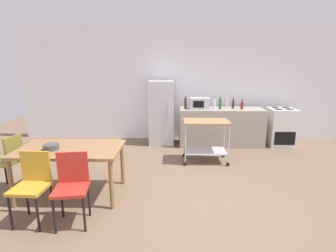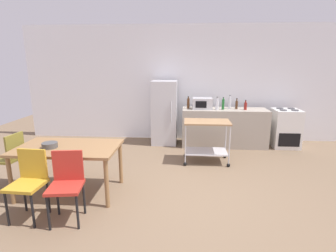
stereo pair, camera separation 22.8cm
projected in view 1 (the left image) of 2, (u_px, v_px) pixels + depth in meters
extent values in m
plane|color=brown|center=(189.00, 195.00, 4.04)|extent=(12.00, 12.00, 0.00)
cube|color=white|center=(184.00, 83.00, 6.81)|extent=(8.40, 0.12, 2.90)
cube|color=#A89E8E|center=(221.00, 127.00, 6.44)|extent=(2.00, 0.64, 0.90)
cube|color=olive|center=(70.00, 149.00, 3.90)|extent=(1.50, 0.90, 0.04)
cylinder|color=olive|center=(11.00, 184.00, 3.63)|extent=(0.06, 0.06, 0.71)
cylinder|color=olive|center=(111.00, 185.00, 3.59)|extent=(0.06, 0.06, 0.71)
cylinder|color=olive|center=(40.00, 163.00, 4.38)|extent=(0.06, 0.06, 0.71)
cylinder|color=olive|center=(122.00, 164.00, 4.35)|extent=(0.06, 0.06, 0.71)
cube|color=olive|center=(5.00, 161.00, 4.13)|extent=(0.44, 0.44, 0.04)
cube|color=olive|center=(14.00, 149.00, 4.05)|extent=(0.07, 0.38, 0.40)
cylinder|color=black|center=(6.00, 171.00, 4.37)|extent=(0.03, 0.03, 0.45)
cylinder|color=black|center=(24.00, 172.00, 4.33)|extent=(0.03, 0.03, 0.45)
cylinder|color=black|center=(10.00, 181.00, 4.00)|extent=(0.03, 0.03, 0.45)
cube|color=gold|center=(30.00, 188.00, 3.25)|extent=(0.42, 0.42, 0.04)
cube|color=gold|center=(36.00, 166.00, 3.37)|extent=(0.38, 0.05, 0.40)
cylinder|color=black|center=(10.00, 213.00, 3.15)|extent=(0.03, 0.03, 0.45)
cylinder|color=black|center=(38.00, 214.00, 3.13)|extent=(0.03, 0.03, 0.45)
cylinder|color=black|center=(27.00, 199.00, 3.48)|extent=(0.03, 0.03, 0.45)
cylinder|color=black|center=(52.00, 200.00, 3.46)|extent=(0.03, 0.03, 0.45)
cube|color=#B72D23|center=(71.00, 190.00, 3.21)|extent=(0.45, 0.45, 0.04)
cube|color=#B72D23|center=(73.00, 167.00, 3.34)|extent=(0.38, 0.08, 0.40)
cylinder|color=black|center=(54.00, 216.00, 3.09)|extent=(0.03, 0.03, 0.45)
cylinder|color=black|center=(84.00, 214.00, 3.13)|extent=(0.03, 0.03, 0.45)
cylinder|color=black|center=(62.00, 202.00, 3.41)|extent=(0.03, 0.03, 0.45)
cylinder|color=black|center=(89.00, 200.00, 3.45)|extent=(0.03, 0.03, 0.45)
cube|color=white|center=(281.00, 127.00, 6.42)|extent=(0.60, 0.60, 0.90)
cube|color=black|center=(285.00, 139.00, 6.17)|extent=(0.48, 0.01, 0.32)
cylinder|color=#47474C|center=(279.00, 109.00, 6.20)|extent=(0.16, 0.16, 0.02)
cylinder|color=#47474C|center=(290.00, 109.00, 6.20)|extent=(0.16, 0.16, 0.02)
cylinder|color=#47474C|center=(275.00, 107.00, 6.44)|extent=(0.16, 0.16, 0.02)
cylinder|color=#47474C|center=(286.00, 108.00, 6.43)|extent=(0.16, 0.16, 0.02)
cube|color=silver|center=(162.00, 113.00, 6.49)|extent=(0.60, 0.60, 1.55)
cylinder|color=silver|center=(169.00, 112.00, 6.17)|extent=(0.02, 0.02, 0.50)
cube|color=#A37A51|center=(206.00, 121.00, 5.25)|extent=(0.90, 0.56, 0.03)
cube|color=silver|center=(205.00, 151.00, 5.40)|extent=(0.83, 0.52, 0.02)
cylinder|color=silver|center=(185.00, 144.00, 5.11)|extent=(0.02, 0.02, 0.76)
sphere|color=black|center=(185.00, 164.00, 5.21)|extent=(0.07, 0.07, 0.07)
cylinder|color=silver|center=(229.00, 144.00, 5.09)|extent=(0.02, 0.02, 0.76)
sphere|color=black|center=(228.00, 164.00, 5.19)|extent=(0.07, 0.07, 0.07)
cylinder|color=silver|center=(184.00, 137.00, 5.60)|extent=(0.02, 0.02, 0.76)
sphere|color=black|center=(184.00, 155.00, 5.69)|extent=(0.07, 0.07, 0.07)
cylinder|color=silver|center=(224.00, 137.00, 5.58)|extent=(0.02, 0.02, 0.76)
sphere|color=black|center=(223.00, 155.00, 5.67)|extent=(0.07, 0.07, 0.07)
cylinder|color=#4C2D19|center=(185.00, 103.00, 6.34)|extent=(0.06, 0.06, 0.24)
cylinder|color=#4C2D19|center=(186.00, 98.00, 6.31)|extent=(0.03, 0.03, 0.04)
cylinder|color=black|center=(186.00, 96.00, 6.31)|extent=(0.03, 0.03, 0.01)
cube|color=silver|center=(199.00, 103.00, 6.31)|extent=(0.46, 0.34, 0.26)
cube|color=black|center=(198.00, 104.00, 6.15)|extent=(0.25, 0.01, 0.16)
cylinder|color=silver|center=(214.00, 105.00, 6.23)|extent=(0.08, 0.08, 0.22)
cylinder|color=silver|center=(214.00, 98.00, 6.20)|extent=(0.04, 0.04, 0.06)
cylinder|color=black|center=(215.00, 97.00, 6.19)|extent=(0.04, 0.04, 0.01)
cylinder|color=#1E6628|center=(220.00, 104.00, 6.24)|extent=(0.06, 0.06, 0.24)
cylinder|color=#1E6628|center=(220.00, 98.00, 6.20)|extent=(0.03, 0.03, 0.04)
cylinder|color=black|center=(220.00, 97.00, 6.20)|extent=(0.03, 0.03, 0.01)
cylinder|color=silver|center=(226.00, 103.00, 6.37)|extent=(0.07, 0.07, 0.25)
cylinder|color=silver|center=(227.00, 97.00, 6.33)|extent=(0.03, 0.03, 0.06)
cylinder|color=black|center=(227.00, 95.00, 6.32)|extent=(0.03, 0.03, 0.01)
cylinder|color=#4C2D19|center=(233.00, 105.00, 6.32)|extent=(0.06, 0.06, 0.19)
cylinder|color=#4C2D19|center=(233.00, 99.00, 6.29)|extent=(0.03, 0.03, 0.06)
cylinder|color=black|center=(233.00, 98.00, 6.29)|extent=(0.03, 0.03, 0.01)
cylinder|color=maroon|center=(242.00, 106.00, 6.24)|extent=(0.07, 0.07, 0.16)
cylinder|color=maroon|center=(242.00, 101.00, 6.22)|extent=(0.03, 0.03, 0.05)
cylinder|color=black|center=(242.00, 100.00, 6.21)|extent=(0.03, 0.03, 0.01)
cylinder|color=#4C4C4C|center=(51.00, 147.00, 3.82)|extent=(0.22, 0.22, 0.08)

